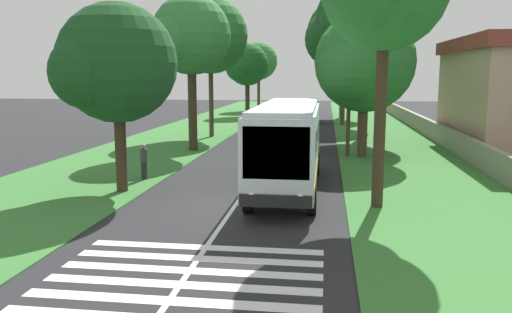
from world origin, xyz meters
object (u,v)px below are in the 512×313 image
at_px(coach_bus, 288,141).
at_px(trailing_car_1, 266,123).
at_px(trailing_car_2, 309,117).
at_px(roadside_tree_right_4, 362,65).
at_px(trailing_car_3, 283,111).
at_px(roadside_tree_left_4, 209,38).
at_px(roadside_tree_left_3, 257,62).
at_px(trailing_car_0, 260,132).
at_px(utility_pole, 349,95).
at_px(pedestrian, 144,161).
at_px(roadside_tree_right_2, 342,37).
at_px(roadside_tree_left_1, 189,37).
at_px(roadside_tree_left_2, 246,66).
at_px(roadside_tree_right_1, 362,24).
at_px(roadside_tree_right_0, 342,45).
at_px(roadside_tree_left_0, 117,67).

height_order(coach_bus, trailing_car_1, coach_bus).
height_order(trailing_car_2, roadside_tree_right_4, roadside_tree_right_4).
distance_m(coach_bus, trailing_car_3, 39.58).
distance_m(trailing_car_2, roadside_tree_left_4, 16.03).
bearing_deg(roadside_tree_left_3, trailing_car_0, -172.07).
distance_m(coach_bus, utility_pole, 10.01).
relative_size(trailing_car_2, pedestrian, 2.54).
bearing_deg(roadside_tree_right_2, roadside_tree_right_4, -178.00).
bearing_deg(trailing_car_0, roadside_tree_left_1, 146.75).
relative_size(roadside_tree_left_1, utility_pole, 1.39).
height_order(roadside_tree_left_2, utility_pole, roadside_tree_left_2).
bearing_deg(pedestrian, trailing_car_0, -13.20).
bearing_deg(roadside_tree_left_1, pedestrian, -178.77).
xyz_separation_m(roadside_tree_left_1, roadside_tree_left_2, (28.41, 0.72, -1.35)).
relative_size(trailing_car_3, roadside_tree_right_2, 0.35).
bearing_deg(roadside_tree_left_4, trailing_car_2, -31.30).
height_order(roadside_tree_right_1, pedestrian, roadside_tree_right_1).
height_order(roadside_tree_left_1, roadside_tree_left_3, roadside_tree_left_1).
bearing_deg(roadside_tree_left_3, utility_pole, -164.85).
bearing_deg(roadside_tree_right_1, roadside_tree_right_0, 2.56).
bearing_deg(trailing_car_2, roadside_tree_left_3, 22.63).
height_order(trailing_car_3, roadside_tree_left_4, roadside_tree_left_4).
bearing_deg(roadside_tree_left_1, coach_bus, -146.46).
bearing_deg(roadside_tree_left_3, roadside_tree_left_0, -179.13).
distance_m(roadside_tree_left_4, roadside_tree_right_4, 14.50).
bearing_deg(coach_bus, trailing_car_2, 0.19).
height_order(trailing_car_1, pedestrian, pedestrian).
bearing_deg(roadside_tree_right_1, trailing_car_0, 99.96).
relative_size(trailing_car_2, utility_pole, 0.60).
bearing_deg(roadside_tree_left_2, roadside_tree_left_4, -179.22).
bearing_deg(roadside_tree_left_4, coach_bus, -157.59).
bearing_deg(pedestrian, roadside_tree_left_2, 1.40).
bearing_deg(roadside_tree_left_4, roadside_tree_left_2, 0.78).
bearing_deg(roadside_tree_left_2, roadside_tree_left_1, -178.55).
relative_size(roadside_tree_left_1, roadside_tree_left_2, 1.16).
distance_m(trailing_car_3, roadside_tree_right_1, 24.16).
height_order(roadside_tree_left_0, roadside_tree_right_4, roadside_tree_right_4).
xyz_separation_m(trailing_car_3, roadside_tree_right_2, (-10.16, -6.41, 7.87)).
bearing_deg(utility_pole, trailing_car_3, 11.99).
height_order(coach_bus, trailing_car_0, coach_bus).
bearing_deg(roadside_tree_right_1, roadside_tree_left_1, 122.45).
xyz_separation_m(trailing_car_3, roadside_tree_left_0, (-40.61, 3.65, 4.62)).
bearing_deg(roadside_tree_right_4, roadside_tree_right_0, 0.96).
height_order(roadside_tree_left_1, roadside_tree_right_1, roadside_tree_right_1).
bearing_deg(roadside_tree_left_3, trailing_car_3, -155.84).
xyz_separation_m(coach_bus, trailing_car_3, (39.41, 3.44, -1.48)).
relative_size(roadside_tree_left_1, roadside_tree_right_0, 0.85).
bearing_deg(utility_pole, roadside_tree_left_4, 49.62).
distance_m(roadside_tree_left_0, roadside_tree_right_4, 15.14).
xyz_separation_m(roadside_tree_left_1, roadside_tree_right_0, (27.25, -10.31, 0.90)).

